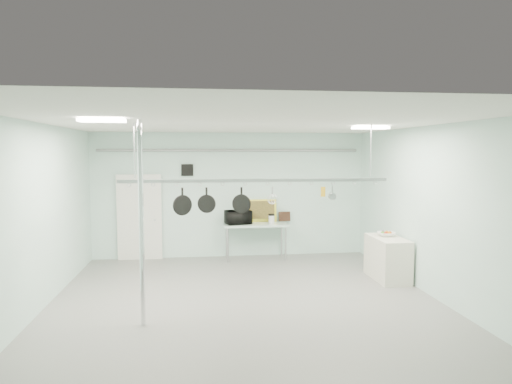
{
  "coord_description": "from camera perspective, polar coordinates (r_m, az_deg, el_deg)",
  "views": [
    {
      "loc": [
        -0.82,
        -7.7,
        2.7
      ],
      "look_at": [
        0.28,
        1.0,
        1.93
      ],
      "focal_mm": 32.0,
      "sensor_mm": 36.0,
      "label": 1
    }
  ],
  "objects": [
    {
      "name": "back_wall",
      "position": [
        11.77,
        -3.19,
        -0.38
      ],
      "size": [
        7.0,
        0.02,
        3.2
      ],
      "primitive_type": "cube",
      "color": "silver",
      "rests_on": "floor"
    },
    {
      "name": "chrome_pole",
      "position": [
        7.23,
        -14.14,
        -3.89
      ],
      "size": [
        0.08,
        0.08,
        3.2
      ],
      "primitive_type": "cylinder",
      "color": "silver",
      "rests_on": "floor"
    },
    {
      "name": "floor",
      "position": [
        8.2,
        -1.1,
        -14.23
      ],
      "size": [
        8.0,
        8.0,
        0.0
      ],
      "primitive_type": "plane",
      "color": "gray",
      "rests_on": "ground"
    },
    {
      "name": "light_panel_left",
      "position": [
        7.05,
        -18.69,
        8.49
      ],
      "size": [
        0.65,
        0.3,
        0.05
      ],
      "primitive_type": "cube",
      "color": "white",
      "rests_on": "ceiling"
    },
    {
      "name": "microwave",
      "position": [
        11.44,
        -2.24,
        -3.17
      ],
      "size": [
        0.7,
        0.55,
        0.34
      ],
      "primitive_type": "imported",
      "rotation": [
        0.0,
        0.0,
        3.38
      ],
      "color": "black",
      "rests_on": "prep_table"
    },
    {
      "name": "pot_rack",
      "position": [
        8.08,
        0.06,
        1.66
      ],
      "size": [
        4.8,
        0.06,
        1.0
      ],
      "color": "#B7B7BC",
      "rests_on": "ceiling"
    },
    {
      "name": "fruit_bowl",
      "position": [
        10.22,
        15.97,
        -5.09
      ],
      "size": [
        0.38,
        0.38,
        0.09
      ],
      "primitive_type": "imported",
      "rotation": [
        0.0,
        0.0,
        -0.05
      ],
      "color": "white",
      "rests_on": "side_cabinet"
    },
    {
      "name": "skillet_right",
      "position": [
        8.08,
        -1.83,
        -0.98
      ],
      "size": [
        0.34,
        0.17,
        0.45
      ],
      "primitive_type": null,
      "rotation": [
        0.0,
        0.0,
        -0.35
      ],
      "color": "black",
      "rests_on": "pot_rack"
    },
    {
      "name": "painting_large",
      "position": [
        11.8,
        0.69,
        -2.33
      ],
      "size": [
        0.78,
        0.14,
        0.58
      ],
      "primitive_type": "cube",
      "rotation": [
        -0.14,
        0.0,
        -0.01
      ],
      "color": "gold",
      "rests_on": "prep_table"
    },
    {
      "name": "prep_table",
      "position": [
        11.54,
        -0.05,
        -4.32
      ],
      "size": [
        1.6,
        0.7,
        0.91
      ],
      "color": "silver",
      "rests_on": "floor"
    },
    {
      "name": "coffee_canister",
      "position": [
        11.46,
        1.94,
        -3.48
      ],
      "size": [
        0.15,
        0.15,
        0.21
      ],
      "primitive_type": "cylinder",
      "rotation": [
        0.0,
        0.0,
        0.06
      ],
      "color": "silver",
      "rests_on": "prep_table"
    },
    {
      "name": "right_wall",
      "position": [
        8.89,
        21.88,
        -2.47
      ],
      "size": [
        0.02,
        8.0,
        3.2
      ],
      "primitive_type": "cube",
      "color": "silver",
      "rests_on": "floor"
    },
    {
      "name": "skillet_left",
      "position": [
        8.05,
        -9.19,
        -1.12
      ],
      "size": [
        0.35,
        0.21,
        0.47
      ],
      "primitive_type": null,
      "rotation": [
        0.0,
        0.0,
        0.46
      ],
      "color": "black",
      "rests_on": "pot_rack"
    },
    {
      "name": "whisk",
      "position": [
        8.14,
        2.07,
        -0.52
      ],
      "size": [
        0.22,
        0.22,
        0.34
      ],
      "primitive_type": null,
      "rotation": [
        0.0,
        0.0,
        -0.27
      ],
      "color": "silver",
      "rests_on": "pot_rack"
    },
    {
      "name": "wall_vent",
      "position": [
        11.68,
        -8.59,
        2.73
      ],
      "size": [
        0.3,
        0.04,
        0.3
      ],
      "primitive_type": "cube",
      "color": "black",
      "rests_on": "back_wall"
    },
    {
      "name": "skillet_mid",
      "position": [
        8.04,
        -6.2,
        -0.95
      ],
      "size": [
        0.32,
        0.13,
        0.43
      ],
      "primitive_type": null,
      "rotation": [
        0.0,
        0.0,
        -0.21
      ],
      "color": "black",
      "rests_on": "pot_rack"
    },
    {
      "name": "conduit_pipe",
      "position": [
        11.63,
        -3.18,
        5.23
      ],
      "size": [
        6.6,
        0.07,
        0.07
      ],
      "primitive_type": "cylinder",
      "rotation": [
        0.0,
        1.57,
        0.0
      ],
      "color": "gray",
      "rests_on": "back_wall"
    },
    {
      "name": "painting_small",
      "position": [
        11.93,
        3.58,
        -3.07
      ],
      "size": [
        0.3,
        0.1,
        0.25
      ],
      "primitive_type": "cube",
      "rotation": [
        -0.17,
        0.0,
        0.06
      ],
      "color": "black",
      "rests_on": "prep_table"
    },
    {
      "name": "fruit_cluster",
      "position": [
        10.21,
        15.97,
        -4.87
      ],
      "size": [
        0.24,
        0.24,
        0.09
      ],
      "primitive_type": null,
      "color": "#A21D0F",
      "rests_on": "fruit_bowl"
    },
    {
      "name": "side_cabinet",
      "position": [
        10.18,
        16.11,
        -7.97
      ],
      "size": [
        0.6,
        1.2,
        0.9
      ],
      "primitive_type": "cube",
      "color": "silver",
      "rests_on": "floor"
    },
    {
      "name": "grater",
      "position": [
        8.34,
        8.38,
        0.03
      ],
      "size": [
        0.08,
        0.04,
        0.2
      ],
      "primitive_type": null,
      "rotation": [
        0.0,
        0.0,
        -0.35
      ],
      "color": "yellow",
      "rests_on": "pot_rack"
    },
    {
      "name": "ceiling",
      "position": [
        7.76,
        -1.14,
        8.62
      ],
      "size": [
        7.0,
        8.0,
        0.02
      ],
      "primitive_type": "cube",
      "color": "silver",
      "rests_on": "back_wall"
    },
    {
      "name": "door",
      "position": [
        11.85,
        -14.34,
        -3.17
      ],
      "size": [
        1.1,
        0.1,
        2.2
      ],
      "primitive_type": "cube",
      "color": "silver",
      "rests_on": "floor"
    },
    {
      "name": "saucepan",
      "position": [
        8.38,
        9.52,
        -0.08
      ],
      "size": [
        0.15,
        0.11,
        0.24
      ],
      "primitive_type": null,
      "rotation": [
        0.0,
        0.0,
        -0.28
      ],
      "color": "#B1B1B5",
      "rests_on": "pot_rack"
    },
    {
      "name": "light_panel_right",
      "position": [
        8.91,
        14.11,
        7.81
      ],
      "size": [
        0.65,
        0.3,
        0.05
      ],
      "primitive_type": "cube",
      "color": "white",
      "rests_on": "ceiling"
    }
  ]
}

